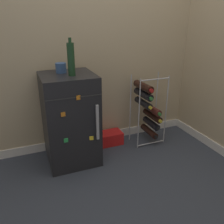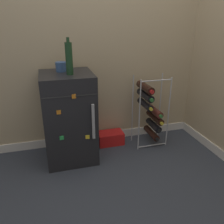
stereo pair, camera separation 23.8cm
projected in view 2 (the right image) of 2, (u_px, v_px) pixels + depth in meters
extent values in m
plane|color=#333842|center=(128.00, 169.00, 2.21)|extent=(14.00, 14.00, 0.00)
cube|color=tan|center=(109.00, 24.00, 2.33)|extent=(6.93, 0.06, 2.50)
cube|color=silver|center=(110.00, 135.00, 2.75)|extent=(6.93, 0.01, 0.09)
cube|color=black|center=(69.00, 117.00, 2.26)|extent=(0.47, 0.47, 0.86)
cube|color=#2D2D2D|center=(70.00, 96.00, 1.94)|extent=(0.46, 0.00, 0.01)
cube|color=#9E9EA3|center=(93.00, 122.00, 2.06)|extent=(0.02, 0.02, 0.32)
cube|color=orange|center=(74.00, 96.00, 1.94)|extent=(0.04, 0.02, 0.04)
cube|color=green|center=(62.00, 138.00, 2.05)|extent=(0.04, 0.01, 0.04)
cube|color=yellow|center=(88.00, 137.00, 2.11)|extent=(0.04, 0.01, 0.04)
cube|color=orange|center=(59.00, 112.00, 1.96)|extent=(0.04, 0.01, 0.04)
cylinder|color=#B2B2B7|center=(139.00, 116.00, 2.40)|extent=(0.01, 0.01, 0.76)
cylinder|color=#B2B2B7|center=(169.00, 113.00, 2.48)|extent=(0.01, 0.01, 0.76)
cylinder|color=#B2B2B7|center=(132.00, 109.00, 2.58)|extent=(0.01, 0.01, 0.76)
cylinder|color=#B2B2B7|center=(160.00, 107.00, 2.66)|extent=(0.01, 0.01, 0.76)
cylinder|color=#B2B2B7|center=(152.00, 145.00, 2.58)|extent=(0.33, 0.01, 0.01)
cylinder|color=#B2B2B7|center=(157.00, 80.00, 2.31)|extent=(0.33, 0.01, 0.01)
cylinder|color=black|center=(151.00, 133.00, 2.64)|extent=(0.07, 0.28, 0.07)
cylinder|color=black|center=(157.00, 139.00, 2.50)|extent=(0.03, 0.02, 0.03)
cylinder|color=black|center=(154.00, 125.00, 2.61)|extent=(0.07, 0.26, 0.07)
cylinder|color=black|center=(159.00, 131.00, 2.48)|extent=(0.03, 0.02, 0.03)
cylinder|color=black|center=(155.00, 117.00, 2.58)|extent=(0.07, 0.30, 0.07)
cylinder|color=gold|center=(162.00, 123.00, 2.43)|extent=(0.03, 0.02, 0.03)
cylinder|color=#56231E|center=(154.00, 111.00, 2.54)|extent=(0.07, 0.30, 0.07)
cylinder|color=#2D7033|center=(161.00, 116.00, 2.40)|extent=(0.03, 0.02, 0.03)
cylinder|color=black|center=(145.00, 104.00, 2.48)|extent=(0.07, 0.27, 0.07)
cylinder|color=gold|center=(151.00, 109.00, 2.35)|extent=(0.03, 0.02, 0.03)
cylinder|color=black|center=(145.00, 95.00, 2.45)|extent=(0.07, 0.29, 0.07)
cylinder|color=#2D7033|center=(152.00, 100.00, 2.30)|extent=(0.04, 0.02, 0.04)
cylinder|color=black|center=(145.00, 87.00, 2.41)|extent=(0.08, 0.30, 0.08)
cylinder|color=red|center=(152.00, 92.00, 2.27)|extent=(0.04, 0.02, 0.04)
cube|color=red|center=(110.00, 138.00, 2.63)|extent=(0.28, 0.17, 0.14)
cylinder|color=#335184|center=(61.00, 67.00, 2.14)|extent=(0.09, 0.09, 0.09)
cylinder|color=#19381E|center=(69.00, 59.00, 2.00)|extent=(0.06, 0.06, 0.27)
cylinder|color=#19381E|center=(68.00, 40.00, 1.94)|extent=(0.03, 0.03, 0.04)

